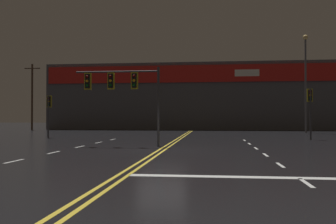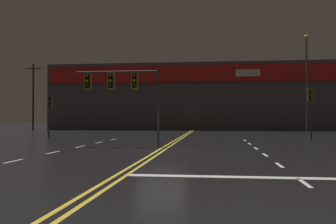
{
  "view_description": "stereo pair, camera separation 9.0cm",
  "coord_description": "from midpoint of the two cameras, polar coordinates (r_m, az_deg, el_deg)",
  "views": [
    {
      "loc": [
        2.55,
        -18.91,
        1.67
      ],
      "look_at": [
        0.0,
        2.97,
        2.0
      ],
      "focal_mm": 40.0,
      "sensor_mm": 36.0,
      "label": 1
    },
    {
      "loc": [
        2.64,
        -18.9,
        1.67
      ],
      "look_at": [
        0.0,
        2.97,
        2.0
      ],
      "focal_mm": 40.0,
      "sensor_mm": 36.0,
      "label": 2
    }
  ],
  "objects": [
    {
      "name": "streetlight_far_left",
      "position": [
        43.82,
        20.17,
        5.84
      ],
      "size": [
        0.56,
        0.56,
        10.76
      ],
      "color": "#59595E",
      "rests_on": "ground"
    },
    {
      "name": "traffic_signal_median",
      "position": [
        22.1,
        -7.32,
        4.11
      ],
      "size": [
        4.99,
        0.36,
        4.61
      ],
      "color": "#38383D",
      "rests_on": "ground"
    },
    {
      "name": "traffic_signal_corner_northwest",
      "position": [
        32.74,
        -17.78,
        0.78
      ],
      "size": [
        0.42,
        0.36,
        3.51
      ],
      "color": "#38383D",
      "rests_on": "ground"
    },
    {
      "name": "road_markings",
      "position": [
        17.51,
        1.17,
        -6.31
      ],
      "size": [
        14.71,
        60.0,
        0.01
      ],
      "color": "gold",
      "rests_on": "ground"
    },
    {
      "name": "building_backdrop",
      "position": [
        55.38,
        3.95,
        2.18
      ],
      "size": [
        41.19,
        10.23,
        9.19
      ],
      "color": "#4C4C51",
      "rests_on": "ground"
    },
    {
      "name": "utility_pole_row",
      "position": [
        48.64,
        3.69,
        2.78
      ],
      "size": [
        45.43,
        0.26,
        9.24
      ],
      "color": "#4C3828",
      "rests_on": "ground"
    },
    {
      "name": "traffic_signal_corner_northeast",
      "position": [
        30.23,
        20.76,
        1.42
      ],
      "size": [
        0.42,
        0.36,
        3.87
      ],
      "color": "#38383D",
      "rests_on": "ground"
    },
    {
      "name": "ground_plane",
      "position": [
        19.16,
        -1.17,
        -5.86
      ],
      "size": [
        200.0,
        200.0,
        0.0
      ],
      "primitive_type": "plane",
      "color": "black"
    }
  ]
}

